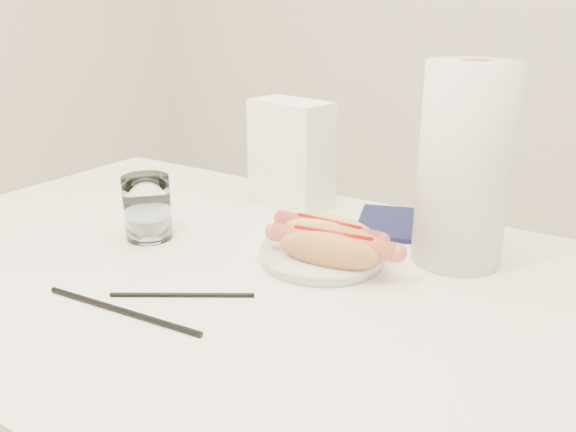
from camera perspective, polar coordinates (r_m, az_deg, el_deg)
The scene contains 10 objects.
table at distance 0.95m, azimuth -6.24°, elevation -7.87°, with size 1.20×0.80×0.75m.
plate at distance 0.93m, azimuth 3.28°, elevation -3.84°, with size 0.19×0.19×0.02m, color silver.
hotdog_left at distance 0.93m, azimuth 3.93°, elevation -1.67°, with size 0.18×0.07×0.05m.
hotdog_right at distance 0.88m, azimuth 4.28°, elevation -2.96°, with size 0.19×0.09×0.05m.
water_glass at distance 1.02m, azimuth -13.28°, elevation 0.79°, with size 0.08×0.08×0.11m, color silver.
chopstick_near at distance 0.83m, azimuth -10.06°, elevation -7.42°, with size 0.01×0.01×0.20m, color black.
chopstick_far at distance 0.81m, azimuth -15.56°, elevation -8.68°, with size 0.01×0.01×0.25m, color black.
napkin_box at distance 1.15m, azimuth 0.28°, elevation 5.88°, with size 0.15×0.09×0.20m, color white.
navy_napkin at distance 1.08m, azimuth 11.11°, elevation -0.77°, with size 0.16×0.16×0.01m, color #12153A.
paper_towel_roll at distance 0.92m, azimuth 16.45°, elevation 4.60°, with size 0.13×0.13×0.30m, color silver.
Camera 1 is at (0.54, -0.64, 1.13)m, focal length 37.27 mm.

